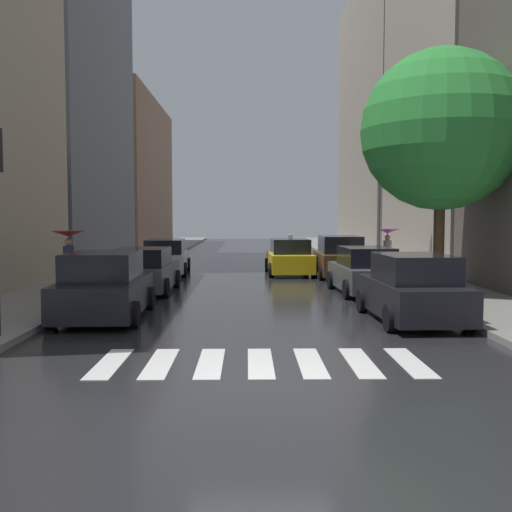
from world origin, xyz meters
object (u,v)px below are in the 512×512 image
at_px(parked_car_right_third, 339,258).
at_px(street_tree_right, 441,130).
at_px(parked_car_left_third, 166,258).
at_px(taxi_midroad, 290,258).
at_px(parked_car_right_second, 365,272).
at_px(pedestrian_foreground, 68,245).
at_px(pedestrian_near_tree, 387,240).
at_px(parked_car_left_second, 143,271).
at_px(lamp_post_right, 379,185).
at_px(parked_car_left_nearest, 105,287).
at_px(parked_car_right_nearest, 412,290).

relative_size(parked_car_right_third, street_tree_right, 0.57).
bearing_deg(parked_car_left_third, taxi_midroad, -95.78).
xyz_separation_m(parked_car_right_second, pedestrian_foreground, (-10.12, 0.23, 0.91)).
height_order(parked_car_left_third, taxi_midroad, taxi_midroad).
height_order(pedestrian_foreground, street_tree_right, street_tree_right).
distance_m(taxi_midroad, pedestrian_near_tree, 4.44).
xyz_separation_m(parked_car_left_second, parked_car_right_second, (7.64, -0.49, 0.02)).
bearing_deg(street_tree_right, parked_car_right_second, 169.79).
relative_size(parked_car_right_second, street_tree_right, 0.53).
bearing_deg(pedestrian_near_tree, lamp_post_right, -64.36).
bearing_deg(street_tree_right, taxi_midroad, 122.04).
bearing_deg(parked_car_left_second, pedestrian_near_tree, -59.27).
height_order(parked_car_left_second, taxi_midroad, taxi_midroad).
bearing_deg(parked_car_left_nearest, pedestrian_near_tree, -44.28).
xyz_separation_m(parked_car_left_third, lamp_post_right, (9.52, -1.13, 3.25)).
relative_size(parked_car_left_second, street_tree_right, 0.53).
bearing_deg(pedestrian_foreground, parked_car_left_nearest, 57.93).
distance_m(parked_car_left_third, street_tree_right, 13.41).
height_order(parked_car_left_nearest, street_tree_right, street_tree_right).
relative_size(parked_car_left_third, parked_car_right_second, 1.09).
bearing_deg(parked_car_right_second, parked_car_right_third, -2.73).
height_order(pedestrian_near_tree, lamp_post_right, lamp_post_right).
height_order(parked_car_left_nearest, pedestrian_foreground, pedestrian_foreground).
distance_m(parked_car_left_third, pedestrian_near_tree, 10.07).
distance_m(parked_car_right_nearest, taxi_midroad, 12.20).
bearing_deg(parked_car_left_second, parked_car_right_second, -92.94).
bearing_deg(parked_car_right_second, lamp_post_right, -19.42).
relative_size(parked_car_right_second, parked_car_right_third, 0.93).
height_order(parked_car_right_nearest, parked_car_right_third, parked_car_right_third).
xyz_separation_m(parked_car_left_nearest, lamp_post_right, (9.47, 10.62, 3.19)).
bearing_deg(lamp_post_right, parked_car_right_second, -106.80).
relative_size(taxi_midroad, street_tree_right, 0.55).
xyz_separation_m(parked_car_right_third, street_tree_right, (2.36, -6.01, 4.63)).
relative_size(parked_car_left_second, lamp_post_right, 0.63).
bearing_deg(parked_car_right_third, pedestrian_foreground, 118.52).
relative_size(street_tree_right, lamp_post_right, 1.20).
distance_m(parked_car_left_second, parked_car_left_third, 6.51).
bearing_deg(parked_car_left_nearest, street_tree_right, -68.78).
xyz_separation_m(parked_car_left_third, pedestrian_near_tree, (10.00, -0.80, 0.83)).
xyz_separation_m(parked_car_left_second, lamp_post_right, (9.41, 5.38, 3.27)).
bearing_deg(taxi_midroad, lamp_post_right, -103.36).
bearing_deg(parked_car_left_third, street_tree_right, -128.94).
bearing_deg(parked_car_left_nearest, parked_car_left_second, -2.71).
distance_m(parked_car_left_nearest, pedestrian_near_tree, 14.81).
bearing_deg(parked_car_right_third, taxi_midroad, 62.81).
distance_m(parked_car_right_nearest, parked_car_right_third, 10.89).
xyz_separation_m(parked_car_left_nearest, taxi_midroad, (5.61, 11.44, -0.04)).
height_order(parked_car_left_third, parked_car_right_nearest, parked_car_right_nearest).
bearing_deg(pedestrian_foreground, parked_car_right_nearest, 93.65).
height_order(parked_car_right_third, street_tree_right, street_tree_right).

